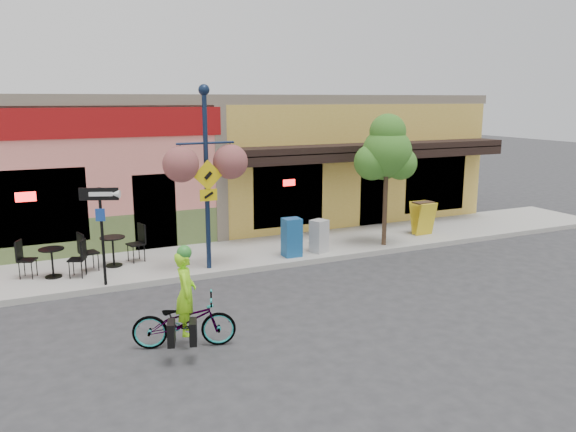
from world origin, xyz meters
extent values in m
plane|color=#2D2D30|center=(0.00, 0.00, 0.00)|extent=(90.00, 90.00, 0.00)
cube|color=#9E9B93|center=(0.00, 2.00, 0.07)|extent=(24.00, 3.00, 0.15)
cube|color=#A8A59E|center=(0.00, 0.55, 0.07)|extent=(24.00, 0.12, 0.15)
imported|color=maroon|center=(-3.88, -3.07, 0.48)|extent=(1.94, 1.15, 0.96)
imported|color=#9DFF1A|center=(-3.83, -3.07, 0.76)|extent=(0.51, 0.64, 1.52)
camera|label=1|loc=(-6.17, -12.39, 4.38)|focal=35.00mm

